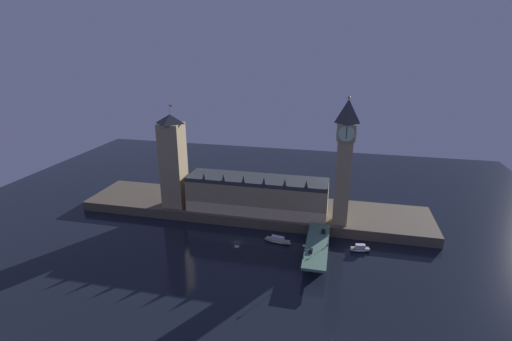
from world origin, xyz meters
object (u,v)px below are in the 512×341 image
clock_tower (344,159)px  boat_downstream (360,249)px  pedestrian_mid_walk (327,245)px  street_lamp_mid (328,238)px  boat_upstream (278,240)px  car_northbound_trail (311,251)px  street_lamp_far (309,224)px  street_lamp_near (304,250)px  victoria_tower (173,161)px  car_southbound_trail (323,231)px  pedestrian_near_rail (305,251)px

clock_tower → boat_downstream: clock_tower is taller
pedestrian_mid_walk → street_lamp_mid: 3.43m
boat_upstream → clock_tower: bearing=32.2°
clock_tower → car_northbound_trail: bearing=-109.0°
clock_tower → street_lamp_far: (-16.17, -15.89, -33.28)m
car_northbound_trail → pedestrian_mid_walk: (7.53, 6.43, 0.30)m
street_lamp_far → boat_downstream: street_lamp_far is taller
car_northbound_trail → street_lamp_near: 8.39m
victoria_tower → car_northbound_trail: size_ratio=16.10×
pedestrian_mid_walk → boat_downstream: bearing=35.6°
car_southbound_trail → boat_downstream: (19.73, -2.55, -6.73)m
car_northbound_trail → street_lamp_mid: 11.70m
street_lamp_near → boat_downstream: size_ratio=0.63×
pedestrian_near_rail → clock_tower: bearing=68.5°
street_lamp_mid → victoria_tower: bearing=161.2°
pedestrian_near_rail → boat_upstream: pedestrian_near_rail is taller
street_lamp_far → clock_tower: bearing=44.5°
boat_upstream → victoria_tower: bearing=161.8°
pedestrian_near_rail → street_lamp_near: size_ratio=0.22×
street_lamp_near → street_lamp_far: 29.45m
victoria_tower → pedestrian_mid_walk: 106.88m
pedestrian_mid_walk → street_lamp_near: bearing=-128.3°
street_lamp_far → pedestrian_near_rail: bearing=-89.1°
pedestrian_mid_walk → street_lamp_near: 17.25m
boat_downstream → pedestrian_near_rail: bearing=-143.3°
car_northbound_trail → pedestrian_mid_walk: 9.91m
car_southbound_trail → street_lamp_near: size_ratio=0.57×
clock_tower → victoria_tower: 103.56m
victoria_tower → car_northbound_trail: bearing=-24.6°
victoria_tower → car_southbound_trail: (94.89, -19.80, -27.27)m
car_southbound_trail → victoria_tower: bearing=168.2°
car_southbound_trail → boat_downstream: car_southbound_trail is taller
pedestrian_near_rail → street_lamp_far: street_lamp_far is taller
car_northbound_trail → pedestrian_near_rail: 2.97m
pedestrian_near_rail → car_northbound_trail: bearing=32.0°
clock_tower → street_lamp_far: size_ratio=11.97×
clock_tower → car_northbound_trail: (-13.25, -38.52, -36.47)m
pedestrian_mid_walk → street_lamp_far: bearing=122.8°
boat_upstream → boat_downstream: bearing=1.1°
clock_tower → pedestrian_near_rail: clock_tower is taller
street_lamp_mid → street_lamp_far: 18.28m
car_southbound_trail → street_lamp_near: street_lamp_near is taller
street_lamp_far → street_lamp_near: bearing=-90.0°
victoria_tower → boat_upstream: victoria_tower is taller
clock_tower → pedestrian_near_rail: (-15.77, -40.09, -36.26)m
victoria_tower → pedestrian_mid_walk: victoria_tower is taller
car_northbound_trail → street_lamp_far: size_ratio=0.66×
pedestrian_near_rail → boat_downstream: size_ratio=0.14×
car_southbound_trail → boat_downstream: size_ratio=0.36×
street_lamp_far → boat_upstream: street_lamp_far is taller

